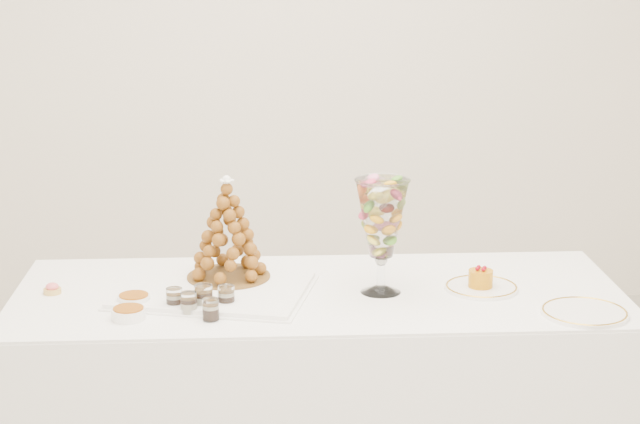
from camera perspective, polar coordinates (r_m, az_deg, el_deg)
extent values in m
cube|color=silver|center=(5.10, -1.99, 9.88)|extent=(4.50, 0.04, 2.80)
cube|color=silver|center=(1.21, 10.69, -6.63)|extent=(4.50, 0.04, 2.80)
cube|color=white|center=(3.52, -0.07, -9.96)|extent=(1.96, 0.86, 0.72)
cube|color=white|center=(3.38, -0.07, -4.32)|extent=(1.95, 0.85, 0.01)
cube|color=white|center=(3.37, -5.70, -4.19)|extent=(0.66, 0.57, 0.02)
cylinder|color=white|center=(3.38, 3.26, -4.11)|extent=(0.13, 0.13, 0.02)
cylinder|color=white|center=(3.36, 3.27, -3.23)|extent=(0.03, 0.03, 0.09)
sphere|color=white|center=(3.35, 3.28, -2.52)|extent=(0.04, 0.04, 0.04)
cylinder|color=white|center=(3.44, 8.60, -4.01)|extent=(0.23, 0.23, 0.01)
cylinder|color=white|center=(3.28, 13.92, -5.23)|extent=(0.26, 0.26, 0.01)
cylinder|color=tan|center=(3.46, -14.08, -4.10)|extent=(0.06, 0.06, 0.02)
ellipsoid|color=#E65E65|center=(3.46, -14.10, -3.88)|extent=(0.04, 0.04, 0.02)
cylinder|color=white|center=(3.24, -7.77, -4.61)|extent=(0.05, 0.05, 0.07)
cylinder|color=white|center=(3.23, -6.24, -4.54)|extent=(0.07, 0.07, 0.08)
cylinder|color=white|center=(3.24, -5.02, -4.51)|extent=(0.06, 0.06, 0.07)
cylinder|color=white|center=(3.20, -7.01, -4.87)|extent=(0.06, 0.06, 0.07)
cylinder|color=white|center=(3.14, -5.85, -5.20)|extent=(0.05, 0.05, 0.06)
cylinder|color=white|center=(3.30, -9.90, -4.67)|extent=(0.10, 0.10, 0.03)
cylinder|color=white|center=(3.19, -10.17, -5.37)|extent=(0.10, 0.10, 0.03)
cylinder|color=brown|center=(3.47, -4.89, -3.44)|extent=(0.27, 0.27, 0.01)
cone|color=brown|center=(3.42, -4.95, -0.83)|extent=(0.24, 0.24, 0.32)
sphere|color=white|center=(3.38, -5.01, 1.66)|extent=(0.03, 0.03, 0.03)
cylinder|color=#C27809|center=(3.42, 8.56, -3.53)|extent=(0.08, 0.08, 0.05)
sphere|color=maroon|center=(3.42, 8.78, -2.95)|extent=(0.01, 0.01, 0.01)
sphere|color=maroon|center=(3.42, 8.47, -2.92)|extent=(0.01, 0.01, 0.01)
sphere|color=maroon|center=(3.40, 8.39, -3.01)|extent=(0.01, 0.01, 0.01)
sphere|color=maroon|center=(3.40, 8.70, -3.05)|extent=(0.01, 0.01, 0.01)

